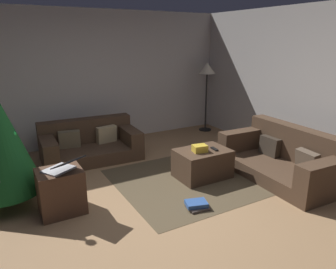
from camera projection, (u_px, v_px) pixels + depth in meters
ground_plane at (154, 212)px, 3.89m from camera, size 6.40×6.40×0.00m
rear_partition at (79, 79)px, 6.12m from camera, size 6.40×0.12×2.60m
corner_partition at (329, 88)px, 5.00m from camera, size 0.12×6.40×2.60m
couch_left at (90, 144)px, 5.62m from camera, size 1.69×1.01×0.66m
couch_right at (284, 159)px, 4.87m from camera, size 1.05×1.90×0.75m
ottoman at (202, 163)px, 4.84m from camera, size 0.79×0.56×0.44m
gift_box at (200, 148)px, 4.69m from camera, size 0.23×0.19×0.10m
tv_remote at (214, 149)px, 4.79m from camera, size 0.07×0.17×0.02m
side_table at (61, 191)px, 3.84m from camera, size 0.52×0.44×0.55m
laptop at (62, 167)px, 3.71m from camera, size 0.50×0.54×0.20m
book_stack at (197, 205)px, 3.98m from camera, size 0.31×0.28×0.09m
corner_lamp at (207, 73)px, 7.01m from camera, size 0.36×0.36×1.55m
area_rug at (202, 176)px, 4.90m from camera, size 2.60×2.00×0.01m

